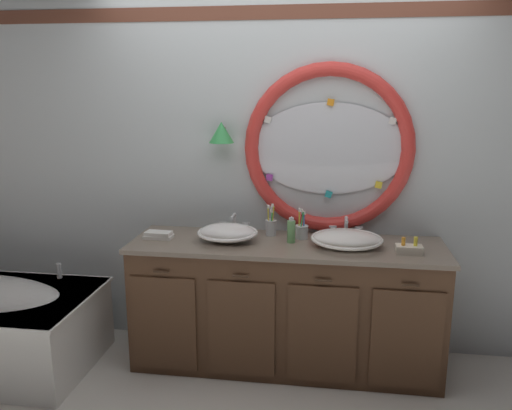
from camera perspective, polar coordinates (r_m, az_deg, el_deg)
name	(u,v)px	position (r m, az deg, el deg)	size (l,w,h in m)	color
ground_plane	(271,381)	(3.54, 1.66, -18.72)	(14.00, 14.00, 0.00)	silver
back_wall_assembly	(286,165)	(3.63, 3.32, 4.35)	(6.40, 0.26, 2.60)	silver
vanity_counter	(286,304)	(3.56, 3.26, -10.72)	(2.04, 0.62, 0.86)	brown
sink_basin_left	(228,233)	(3.42, -3.13, -3.05)	(0.40, 0.40, 0.12)	white
sink_basin_right	(347,239)	(3.36, 9.90, -3.69)	(0.46, 0.46, 0.10)	white
faucet_set_left	(234,224)	(3.65, -2.40, -2.13)	(0.22, 0.13, 0.14)	silver
faucet_set_right	(346,228)	(3.59, 9.81, -2.53)	(0.23, 0.14, 0.14)	silver
toothbrush_holder_left	(271,226)	(3.57, 1.65, -2.32)	(0.08, 0.08, 0.22)	silver
toothbrush_holder_right	(302,231)	(3.51, 5.03, -2.80)	(0.09, 0.09, 0.21)	silver
soap_dispenser	(291,231)	(3.41, 3.88, -2.84)	(0.05, 0.06, 0.18)	#6BAD66
folded_hand_towel	(159,235)	(3.57, -10.62, -3.26)	(0.19, 0.11, 0.05)	white
toiletry_basket	(409,249)	(3.33, 16.39, -4.62)	(0.16, 0.09, 0.11)	beige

